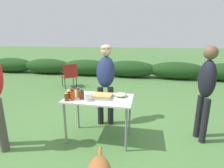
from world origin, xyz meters
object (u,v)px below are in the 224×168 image
(bbq_sauce_bottle, at_px, (82,94))
(camp_chair_green_behind_table, at_px, (70,74))
(standing_person_in_navy_coat, at_px, (206,85))
(paper_cup_stack, at_px, (87,97))
(spice_jar, at_px, (78,93))
(mixing_bowl, at_px, (121,95))
(plate_stack, at_px, (86,94))
(hot_sauce_bottle, at_px, (72,94))
(ketchup_bottle, at_px, (69,94))
(beer_bottle, at_px, (67,96))
(food_tray, at_px, (102,96))
(mustard_bottle, at_px, (73,93))
(folding_table, at_px, (99,102))
(standing_person_in_olive_jacket, at_px, (106,76))

(bbq_sauce_bottle, bearing_deg, camp_chair_green_behind_table, 118.07)
(bbq_sauce_bottle, relative_size, camp_chair_green_behind_table, 0.20)
(bbq_sauce_bottle, height_order, standing_person_in_navy_coat, standing_person_in_navy_coat)
(paper_cup_stack, distance_m, spice_jar, 0.22)
(mixing_bowl, relative_size, standing_person_in_navy_coat, 0.13)
(plate_stack, xyz_separation_m, standing_person_in_navy_coat, (1.95, 0.22, 0.20))
(hot_sauce_bottle, relative_size, standing_person_in_navy_coat, 0.12)
(mixing_bowl, bearing_deg, paper_cup_stack, -146.57)
(ketchup_bottle, bearing_deg, bbq_sauce_bottle, 4.37)
(beer_bottle, distance_m, camp_chair_green_behind_table, 3.46)
(plate_stack, xyz_separation_m, hot_sauce_bottle, (-0.13, -0.27, 0.07))
(bbq_sauce_bottle, bearing_deg, food_tray, 22.81)
(food_tray, distance_m, ketchup_bottle, 0.54)
(plate_stack, xyz_separation_m, camp_chair_green_behind_table, (-1.60, 2.82, -0.29))
(beer_bottle, height_order, standing_person_in_navy_coat, standing_person_in_navy_coat)
(beer_bottle, distance_m, standing_person_in_navy_coat, 2.21)
(mustard_bottle, bearing_deg, mixing_bowl, 15.78)
(folding_table, relative_size, food_tray, 3.16)
(plate_stack, distance_m, camp_chair_green_behind_table, 3.26)
(mustard_bottle, relative_size, standing_person_in_navy_coat, 0.10)
(plate_stack, relative_size, hot_sauce_bottle, 1.28)
(hot_sauce_bottle, relative_size, ketchup_bottle, 1.16)
(spice_jar, bearing_deg, standing_person_in_olive_jacket, 67.89)
(ketchup_bottle, bearing_deg, spice_jar, 21.33)
(bbq_sauce_bottle, bearing_deg, mustard_bottle, 167.47)
(beer_bottle, height_order, bbq_sauce_bottle, bbq_sauce_bottle)
(folding_table, height_order, standing_person_in_navy_coat, standing_person_in_navy_coat)
(spice_jar, bearing_deg, plate_stack, 65.92)
(mustard_bottle, bearing_deg, folding_table, 9.91)
(food_tray, xyz_separation_m, spice_jar, (-0.38, -0.09, 0.06))
(ketchup_bottle, relative_size, spice_jar, 0.93)
(plate_stack, bearing_deg, food_tray, -12.36)
(folding_table, distance_m, camp_chair_green_behind_table, 3.46)
(camp_chair_green_behind_table, bearing_deg, standing_person_in_navy_coat, -75.24)
(ketchup_bottle, bearing_deg, standing_person_in_navy_coat, 11.32)
(mixing_bowl, xyz_separation_m, standing_person_in_navy_coat, (1.34, 0.17, 0.19))
(paper_cup_stack, distance_m, camp_chair_green_behind_table, 3.55)
(food_tray, height_order, camp_chair_green_behind_table, camp_chair_green_behind_table)
(mixing_bowl, relative_size, bbq_sauce_bottle, 1.21)
(spice_jar, height_order, standing_person_in_olive_jacket, standing_person_in_olive_jacket)
(folding_table, relative_size, mixing_bowl, 5.35)
(hot_sauce_bottle, xyz_separation_m, mustard_bottle, (-0.02, 0.10, -0.01))
(standing_person_in_olive_jacket, relative_size, camp_chair_green_behind_table, 1.88)
(plate_stack, xyz_separation_m, paper_cup_stack, (0.12, -0.27, 0.04))
(mustard_bottle, height_order, standing_person_in_navy_coat, standing_person_in_navy_coat)
(beer_bottle, height_order, spice_jar, spice_jar)
(bbq_sauce_bottle, relative_size, spice_jar, 0.97)
(ketchup_bottle, bearing_deg, plate_stack, 45.74)
(mustard_bottle, height_order, camp_chair_green_behind_table, mustard_bottle)
(paper_cup_stack, relative_size, camp_chair_green_behind_table, 0.14)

